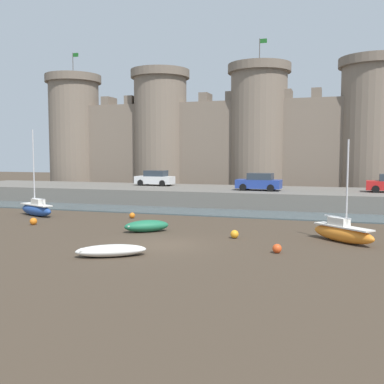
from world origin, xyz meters
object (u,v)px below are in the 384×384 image
(car_quay_centre_east, at_px, (155,178))
(rowboat_foreground_left, at_px, (147,226))
(rowboat_midflat_right, at_px, (111,250))
(sailboat_midflat_centre, at_px, (36,208))
(sailboat_midflat_left, at_px, (343,232))
(mooring_buoy_near_shore, at_px, (33,221))
(mooring_buoy_mid_mud, at_px, (132,215))
(car_quay_east, at_px, (259,182))
(mooring_buoy_off_centre, at_px, (277,249))
(mooring_buoy_near_channel, at_px, (235,234))

(car_quay_centre_east, bearing_deg, rowboat_foreground_left, -69.52)
(rowboat_midflat_right, xyz_separation_m, sailboat_midflat_centre, (-12.24, 10.92, 0.29))
(sailboat_midflat_left, height_order, mooring_buoy_near_shore, sailboat_midflat_left)
(sailboat_midflat_centre, xyz_separation_m, car_quay_centre_east, (4.18, 14.61, 1.70))
(rowboat_midflat_right, distance_m, mooring_buoy_mid_mud, 12.74)
(sailboat_midflat_left, bearing_deg, car_quay_east, 114.58)
(rowboat_foreground_left, relative_size, sailboat_midflat_left, 0.51)
(sailboat_midflat_left, distance_m, mooring_buoy_off_centre, 5.00)
(sailboat_midflat_left, height_order, mooring_buoy_mid_mud, sailboat_midflat_left)
(sailboat_midflat_left, distance_m, sailboat_midflat_centre, 23.22)
(sailboat_midflat_centre, xyz_separation_m, mooring_buoy_near_shore, (2.66, -3.94, -0.34))
(sailboat_midflat_centre, bearing_deg, car_quay_east, 35.87)
(sailboat_midflat_centre, xyz_separation_m, mooring_buoy_near_channel, (16.92, -4.63, -0.34))
(sailboat_midflat_centre, distance_m, mooring_buoy_off_centre, 21.24)
(mooring_buoy_mid_mud, bearing_deg, sailboat_midflat_centre, -172.55)
(rowboat_midflat_right, relative_size, mooring_buoy_near_shore, 7.02)
(mooring_buoy_off_centre, bearing_deg, car_quay_east, 101.46)
(sailboat_midflat_centre, xyz_separation_m, mooring_buoy_off_centre, (19.73, -7.85, -0.36))
(mooring_buoy_mid_mud, relative_size, mooring_buoy_near_shore, 0.88)
(car_quay_centre_east, bearing_deg, sailboat_midflat_centre, -105.98)
(mooring_buoy_near_channel, relative_size, car_quay_east, 0.12)
(sailboat_midflat_left, distance_m, mooring_buoy_mid_mud, 15.88)
(rowboat_midflat_right, relative_size, mooring_buoy_mid_mud, 7.93)
(sailboat_midflat_centre, bearing_deg, mooring_buoy_off_centre, -21.69)
(car_quay_east, xyz_separation_m, car_quay_centre_east, (-11.64, 3.16, 0.00))
(car_quay_east, bearing_deg, rowboat_midflat_right, -99.11)
(mooring_buoy_near_shore, distance_m, car_quay_centre_east, 18.72)
(sailboat_midflat_left, height_order, car_quay_east, sailboat_midflat_left)
(rowboat_midflat_right, distance_m, mooring_buoy_off_centre, 8.10)
(car_quay_east, bearing_deg, mooring_buoy_near_shore, -130.57)
(rowboat_foreground_left, distance_m, rowboat_midflat_right, 6.83)
(mooring_buoy_near_shore, distance_m, car_quay_east, 20.35)
(mooring_buoy_near_channel, height_order, mooring_buoy_mid_mud, mooring_buoy_near_channel)
(rowboat_midflat_right, xyz_separation_m, mooring_buoy_off_centre, (7.50, 3.07, -0.07))
(mooring_buoy_mid_mud, bearing_deg, mooring_buoy_near_shore, -136.05)
(rowboat_foreground_left, xyz_separation_m, car_quay_east, (4.63, 15.61, 1.90))
(mooring_buoy_near_channel, bearing_deg, sailboat_midflat_left, 6.34)
(mooring_buoy_off_centre, distance_m, mooring_buoy_near_shore, 17.52)
(mooring_buoy_near_shore, bearing_deg, sailboat_midflat_left, -0.10)
(mooring_buoy_near_channel, relative_size, mooring_buoy_mid_mud, 1.10)
(mooring_buoy_off_centre, distance_m, car_quay_centre_east, 27.39)
(rowboat_foreground_left, height_order, mooring_buoy_near_shore, rowboat_foreground_left)
(rowboat_foreground_left, height_order, sailboat_midflat_left, sailboat_midflat_left)
(car_quay_centre_east, bearing_deg, mooring_buoy_mid_mud, -75.09)
(rowboat_foreground_left, height_order, rowboat_midflat_right, rowboat_foreground_left)
(mooring_buoy_near_shore, bearing_deg, car_quay_east, 49.43)
(rowboat_foreground_left, bearing_deg, mooring_buoy_near_shore, 178.43)
(rowboat_foreground_left, relative_size, car_quay_east, 0.70)
(mooring_buoy_off_centre, bearing_deg, mooring_buoy_near_channel, 131.19)
(rowboat_foreground_left, relative_size, mooring_buoy_off_centre, 6.33)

